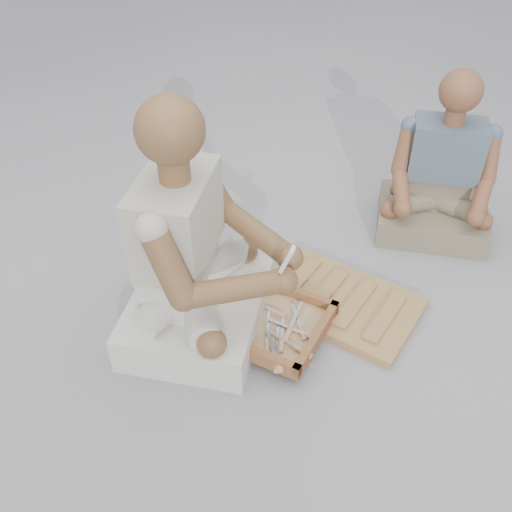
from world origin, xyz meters
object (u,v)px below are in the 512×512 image
Objects in this scene: craftsman at (194,261)px; companion at (440,182)px; carved_panel at (341,303)px; tool_tray at (263,320)px.

craftsman is 1.23× the size of companion.
carved_panel is 0.78× the size of companion.
carved_panel is 0.36m from tool_tray.
companion reaches higher than tool_tray.
carved_panel is 1.18× the size of tool_tray.
tool_tray is at bearing 92.20° from craftsman.
companion is at bearing 132.74° from craftsman.
craftsman is (-0.44, -0.41, 0.32)m from carved_panel.
tool_tray is at bearing -123.69° from carved_panel.
companion is (0.11, 0.74, 0.25)m from carved_panel.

